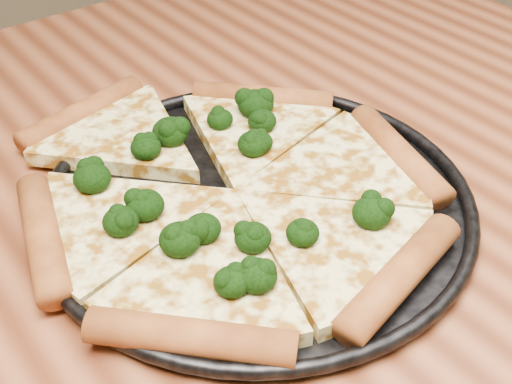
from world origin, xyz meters
TOP-DOWN VIEW (x-y plane):
  - dining_table at (0.00, 0.00)m, footprint 1.20×0.90m
  - pizza_pan at (0.10, -0.00)m, footprint 0.35×0.35m
  - pizza at (0.08, 0.01)m, footprint 0.35×0.38m
  - broccoli_florets at (0.07, 0.01)m, footprint 0.21×0.21m

SIDE VIEW (x-z plane):
  - dining_table at x=0.00m, z-range 0.28..1.03m
  - pizza_pan at x=0.10m, z-range 0.75..0.77m
  - pizza at x=0.08m, z-range 0.75..0.78m
  - broccoli_florets at x=0.07m, z-range 0.77..0.79m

